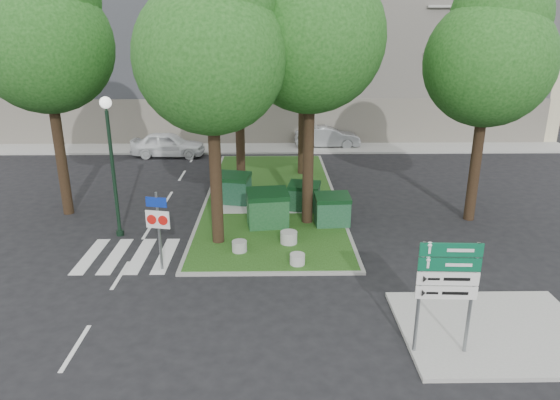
{
  "coord_description": "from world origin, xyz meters",
  "views": [
    {
      "loc": [
        0.56,
        -14.94,
        7.69
      ],
      "look_at": [
        0.83,
        1.79,
        2.0
      ],
      "focal_mm": 32.0,
      "sensor_mm": 36.0,
      "label": 1
    }
  ],
  "objects_px": {
    "tree_median_mid": "(240,47)",
    "dumpster_c": "(304,196)",
    "dumpster_b": "(268,209)",
    "directional_sign": "(447,281)",
    "tree_median_far": "(306,18)",
    "dumpster_d": "(332,210)",
    "tree_street_right": "(492,50)",
    "tree_street_left": "(46,32)",
    "tree_median_near_right": "(313,22)",
    "tree_median_near_left": "(213,42)",
    "traffic_sign_pole": "(158,221)",
    "dumpster_a": "(233,188)",
    "bollard_mid": "(289,237)",
    "car_white": "(168,144)",
    "litter_bin": "(303,165)",
    "bollard_right": "(297,259)",
    "bollard_left": "(239,246)",
    "street_lamp": "(111,151)",
    "car_silver": "(327,137)"
  },
  "relations": [
    {
      "from": "tree_median_near_right",
      "to": "dumpster_b",
      "type": "height_order",
      "value": "tree_median_near_right"
    },
    {
      "from": "traffic_sign_pole",
      "to": "tree_median_near_right",
      "type": "bearing_deg",
      "value": 50.41
    },
    {
      "from": "dumpster_a",
      "to": "bollard_left",
      "type": "distance_m",
      "value": 5.49
    },
    {
      "from": "dumpster_b",
      "to": "directional_sign",
      "type": "relative_size",
      "value": 0.61
    },
    {
      "from": "dumpster_a",
      "to": "car_white",
      "type": "bearing_deg",
      "value": 130.79
    },
    {
      "from": "tree_median_near_left",
      "to": "dumpster_d",
      "type": "height_order",
      "value": "tree_median_near_left"
    },
    {
      "from": "bollard_left",
      "to": "street_lamp",
      "type": "xyz_separation_m",
      "value": [
        -4.85,
        1.85,
        3.1
      ]
    },
    {
      "from": "dumpster_c",
      "to": "directional_sign",
      "type": "xyz_separation_m",
      "value": [
        2.74,
        -10.43,
        1.34
      ]
    },
    {
      "from": "dumpster_a",
      "to": "directional_sign",
      "type": "relative_size",
      "value": 0.59
    },
    {
      "from": "dumpster_d",
      "to": "bollard_left",
      "type": "relative_size",
      "value": 2.72
    },
    {
      "from": "dumpster_d",
      "to": "tree_median_far",
      "type": "bearing_deg",
      "value": 91.69
    },
    {
      "from": "car_white",
      "to": "tree_median_mid",
      "type": "bearing_deg",
      "value": -142.88
    },
    {
      "from": "tree_median_near_left",
      "to": "bollard_right",
      "type": "xyz_separation_m",
      "value": [
        2.81,
        -2.06,
        -7.01
      ]
    },
    {
      "from": "tree_median_near_left",
      "to": "bollard_left",
      "type": "xyz_separation_m",
      "value": [
        0.77,
        -0.98,
        -7.0
      ]
    },
    {
      "from": "tree_street_left",
      "to": "directional_sign",
      "type": "distance_m",
      "value": 17.69
    },
    {
      "from": "bollard_right",
      "to": "bollard_mid",
      "type": "relative_size",
      "value": 0.82
    },
    {
      "from": "traffic_sign_pole",
      "to": "directional_sign",
      "type": "relative_size",
      "value": 0.94
    },
    {
      "from": "dumpster_b",
      "to": "street_lamp",
      "type": "xyz_separation_m",
      "value": [
        -5.85,
        -0.65,
        2.56
      ]
    },
    {
      "from": "tree_median_far",
      "to": "tree_street_right",
      "type": "xyz_separation_m",
      "value": [
        6.8,
        -7.0,
        -1.34
      ]
    },
    {
      "from": "tree_street_right",
      "to": "car_white",
      "type": "height_order",
      "value": "tree_street_right"
    },
    {
      "from": "tree_median_far",
      "to": "bollard_mid",
      "type": "xyz_separation_m",
      "value": [
        -1.13,
        -9.77,
        -7.97
      ]
    },
    {
      "from": "dumpster_b",
      "to": "litter_bin",
      "type": "bearing_deg",
      "value": 68.92
    },
    {
      "from": "dumpster_b",
      "to": "bollard_mid",
      "type": "relative_size",
      "value": 2.85
    },
    {
      "from": "dumpster_a",
      "to": "tree_median_near_right",
      "type": "bearing_deg",
      "value": -22.8
    },
    {
      "from": "tree_street_left",
      "to": "litter_bin",
      "type": "xyz_separation_m",
      "value": [
        10.68,
        6.36,
        -7.2
      ]
    },
    {
      "from": "tree_median_far",
      "to": "bollard_right",
      "type": "height_order",
      "value": "tree_median_far"
    },
    {
      "from": "car_white",
      "to": "litter_bin",
      "type": "bearing_deg",
      "value": -113.82
    },
    {
      "from": "tree_median_mid",
      "to": "dumpster_c",
      "type": "xyz_separation_m",
      "value": [
        2.87,
        -3.06,
        -6.25
      ]
    },
    {
      "from": "tree_median_near_right",
      "to": "street_lamp",
      "type": "relative_size",
      "value": 2.11
    },
    {
      "from": "tree_median_near_left",
      "to": "car_silver",
      "type": "distance_m",
      "value": 18.62
    },
    {
      "from": "bollard_mid",
      "to": "traffic_sign_pole",
      "type": "bearing_deg",
      "value": -156.87
    },
    {
      "from": "dumpster_b",
      "to": "tree_median_near_right",
      "type": "bearing_deg",
      "value": 7.31
    },
    {
      "from": "tree_median_mid",
      "to": "litter_bin",
      "type": "distance_m",
      "value": 8.0
    },
    {
      "from": "tree_median_near_left",
      "to": "street_lamp",
      "type": "bearing_deg",
      "value": 167.96
    },
    {
      "from": "tree_median_near_right",
      "to": "dumpster_b",
      "type": "distance_m",
      "value": 7.35
    },
    {
      "from": "tree_median_near_left",
      "to": "bollard_mid",
      "type": "height_order",
      "value": "tree_median_near_left"
    },
    {
      "from": "tree_median_near_right",
      "to": "tree_median_near_left",
      "type": "bearing_deg",
      "value": -150.26
    },
    {
      "from": "tree_median_far",
      "to": "directional_sign",
      "type": "xyz_separation_m",
      "value": [
        2.41,
        -16.48,
        -6.25
      ]
    },
    {
      "from": "tree_median_far",
      "to": "tree_street_left",
      "type": "xyz_separation_m",
      "value": [
        -10.7,
        -6.0,
        -0.67
      ]
    },
    {
      "from": "dumpster_d",
      "to": "tree_street_right",
      "type": "bearing_deg",
      "value": 4.73
    },
    {
      "from": "car_white",
      "to": "bollard_mid",
      "type": "bearing_deg",
      "value": -150.7
    },
    {
      "from": "tree_median_near_left",
      "to": "litter_bin",
      "type": "distance_m",
      "value": 12.57
    },
    {
      "from": "tree_street_left",
      "to": "dumpster_a",
      "type": "xyz_separation_m",
      "value": [
        7.17,
        0.96,
        -6.85
      ]
    },
    {
      "from": "tree_median_near_right",
      "to": "tree_street_left",
      "type": "height_order",
      "value": "tree_median_near_right"
    },
    {
      "from": "dumpster_d",
      "to": "tree_median_mid",
      "type": "bearing_deg",
      "value": 125.26
    },
    {
      "from": "dumpster_d",
      "to": "traffic_sign_pole",
      "type": "bearing_deg",
      "value": -152.3
    },
    {
      "from": "dumpster_d",
      "to": "litter_bin",
      "type": "xyz_separation_m",
      "value": [
        -0.73,
        8.24,
        -0.3
      ]
    },
    {
      "from": "tree_street_left",
      "to": "tree_median_near_left",
      "type": "bearing_deg",
      "value": -26.57
    },
    {
      "from": "tree_median_near_right",
      "to": "tree_street_right",
      "type": "xyz_separation_m",
      "value": [
        7.0,
        0.5,
        -1.0
      ]
    },
    {
      "from": "tree_median_far",
      "to": "litter_bin",
      "type": "bearing_deg",
      "value": 93.03
    }
  ]
}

